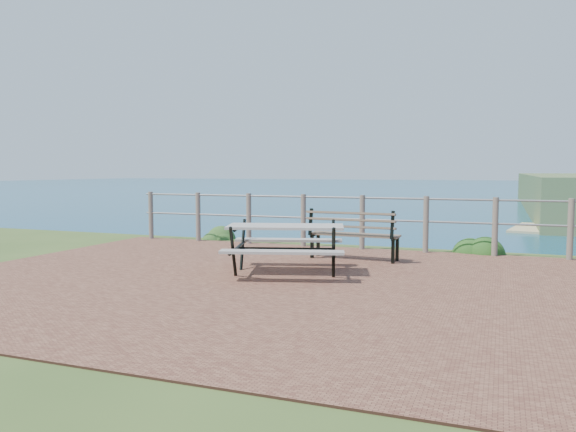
# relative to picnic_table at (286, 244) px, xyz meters

# --- Properties ---
(ground) EXTENTS (10.00, 7.00, 0.12)m
(ground) POSITION_rel_picnic_table_xyz_m (0.44, -0.56, -0.44)
(ground) COLOR brown
(ground) RESTS_ON ground
(ocean) EXTENTS (1200.00, 1200.00, 0.00)m
(ocean) POSITION_rel_picnic_table_xyz_m (0.44, 199.44, -0.44)
(ocean) COLOR #136775
(ocean) RESTS_ON ground
(safety_railing) EXTENTS (9.40, 0.10, 1.00)m
(safety_railing) POSITION_rel_picnic_table_xyz_m (0.44, 2.79, 0.13)
(safety_railing) COLOR #6B5B4C
(safety_railing) RESTS_ON ground
(picnic_table) EXTENTS (1.74, 1.36, 0.68)m
(picnic_table) POSITION_rel_picnic_table_xyz_m (0.00, 0.00, 0.00)
(picnic_table) COLOR gray
(picnic_table) RESTS_ON ground
(park_bench) EXTENTS (1.50, 0.46, 0.83)m
(park_bench) POSITION_rel_picnic_table_xyz_m (0.59, 1.57, 0.11)
(park_bench) COLOR brown
(park_bench) RESTS_ON ground
(shrub_lip_west) EXTENTS (0.72, 0.72, 0.44)m
(shrub_lip_west) POSITION_rel_picnic_table_xyz_m (-2.74, 3.34, -0.44)
(shrub_lip_west) COLOR #1F481B
(shrub_lip_west) RESTS_ON ground
(shrub_lip_east) EXTENTS (0.76, 0.76, 0.49)m
(shrub_lip_east) POSITION_rel_picnic_table_xyz_m (2.48, 3.26, -0.44)
(shrub_lip_east) COLOR #174916
(shrub_lip_east) RESTS_ON ground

